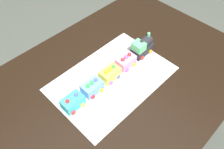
# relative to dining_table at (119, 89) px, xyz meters

# --- Properties ---
(ground_plane) EXTENTS (8.00, 8.00, 0.00)m
(ground_plane) POSITION_rel_dining_table_xyz_m (0.00, 0.00, -0.63)
(ground_plane) COLOR #474C44
(dining_table) EXTENTS (1.40, 1.00, 0.74)m
(dining_table) POSITION_rel_dining_table_xyz_m (0.00, 0.00, 0.00)
(dining_table) COLOR black
(dining_table) RESTS_ON ground
(cake_board) EXTENTS (0.60, 0.40, 0.00)m
(cake_board) POSITION_rel_dining_table_xyz_m (0.03, -0.02, 0.11)
(cake_board) COLOR silver
(cake_board) RESTS_ON dining_table
(cake_locomotive) EXTENTS (0.14, 0.08, 0.12)m
(cake_locomotive) POSITION_rel_dining_table_xyz_m (-0.21, -0.03, 0.16)
(cake_locomotive) COLOR #232328
(cake_locomotive) RESTS_ON cake_board
(cake_car_flatbed_bubblegum) EXTENTS (0.10, 0.08, 0.07)m
(cake_car_flatbed_bubblegum) POSITION_rel_dining_table_xyz_m (-0.08, -0.03, 0.14)
(cake_car_flatbed_bubblegum) COLOR pink
(cake_car_flatbed_bubblegum) RESTS_ON cake_board
(cake_car_tanker_lemon) EXTENTS (0.10, 0.08, 0.07)m
(cake_car_tanker_lemon) POSITION_rel_dining_table_xyz_m (0.04, -0.03, 0.14)
(cake_car_tanker_lemon) COLOR #F4E04C
(cake_car_tanker_lemon) RESTS_ON cake_board
(cake_car_caboose_sky_blue) EXTENTS (0.10, 0.08, 0.07)m
(cake_car_caboose_sky_blue) POSITION_rel_dining_table_xyz_m (0.16, -0.03, 0.14)
(cake_car_caboose_sky_blue) COLOR #669EEA
(cake_car_caboose_sky_blue) RESTS_ON cake_board
(cake_car_gondola_turquoise) EXTENTS (0.10, 0.08, 0.07)m
(cake_car_gondola_turquoise) POSITION_rel_dining_table_xyz_m (0.27, -0.03, 0.14)
(cake_car_gondola_turquoise) COLOR #38B7C6
(cake_car_gondola_turquoise) RESTS_ON cake_board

